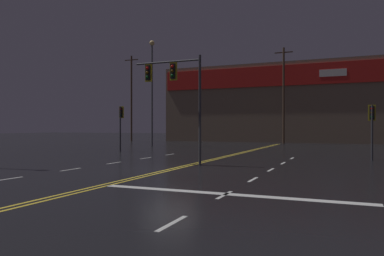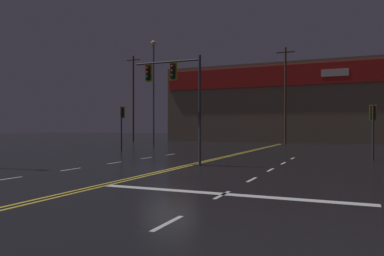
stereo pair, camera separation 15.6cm
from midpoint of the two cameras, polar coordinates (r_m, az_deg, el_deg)
name	(u,v)px [view 1 (the left image)]	position (r m, az deg, el deg)	size (l,w,h in m)	color
ground_plane	(170,170)	(18.10, -3.56, -6.36)	(200.00, 200.00, 0.00)	black
road_markings	(177,172)	(16.96, -2.58, -6.79)	(13.27, 60.00, 0.01)	gold
traffic_signal_median	(173,83)	(20.75, -3.07, 6.91)	(3.98, 0.36, 5.91)	#38383D
traffic_signal_corner_northwest	(121,118)	(32.04, -10.91, 1.46)	(0.42, 0.36, 3.80)	#38383D
traffic_signal_corner_northeast	(372,119)	(25.57, 25.58, 1.18)	(0.42, 0.36, 3.43)	#38383D
streetlight_far_left	(152,80)	(41.38, -6.22, 7.21)	(0.56, 0.56, 11.52)	#59595E
building_backdrop	(289,104)	(55.36, 14.53, 3.55)	(34.51, 10.23, 10.69)	#7A6651
utility_pole_row	(282,94)	(47.74, 13.49, 5.12)	(47.11, 0.26, 12.50)	#4C3828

